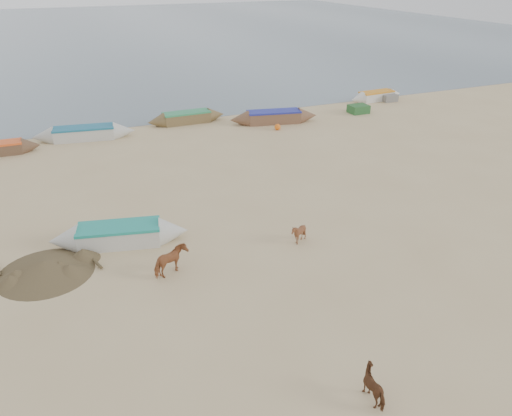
% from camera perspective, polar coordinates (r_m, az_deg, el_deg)
% --- Properties ---
extents(ground, '(140.00, 140.00, 0.00)m').
position_cam_1_polar(ground, '(19.82, 4.64, -7.30)').
color(ground, tan).
rests_on(ground, ground).
extents(sea, '(160.00, 160.00, 0.00)m').
position_cam_1_polar(sea, '(97.42, -19.62, 18.36)').
color(sea, slate).
rests_on(sea, ground).
extents(cow_adult, '(1.54, 1.20, 1.18)m').
position_cam_1_polar(cow_adult, '(19.58, -9.72, -6.01)').
color(cow_adult, '#975731').
rests_on(cow_adult, ground).
extents(calf_front, '(0.99, 0.92, 0.94)m').
position_cam_1_polar(calf_front, '(21.55, 4.89, -2.88)').
color(calf_front, brown).
rests_on(calf_front, ground).
extents(calf_right, '(1.11, 1.17, 0.94)m').
position_cam_1_polar(calf_right, '(14.93, 13.64, -19.10)').
color(calf_right, brown).
rests_on(calf_right, ground).
extents(near_canoe, '(5.99, 2.61, 0.88)m').
position_cam_1_polar(near_canoe, '(22.19, -15.34, -2.96)').
color(near_canoe, beige).
rests_on(near_canoe, ground).
extents(debris_pile, '(4.75, 4.75, 0.54)m').
position_cam_1_polar(debris_pile, '(21.22, -22.99, -6.23)').
color(debris_pile, brown).
rests_on(debris_pile, ground).
extents(waterline_canoes, '(44.31, 5.16, 0.94)m').
position_cam_1_polar(waterline_canoes, '(37.01, -12.50, 9.15)').
color(waterline_canoes, silver).
rests_on(waterline_canoes, ground).
extents(beach_clutter, '(42.09, 5.40, 0.64)m').
position_cam_1_polar(beach_clutter, '(37.60, -4.28, 9.74)').
color(beach_clutter, '#2E6641').
rests_on(beach_clutter, ground).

